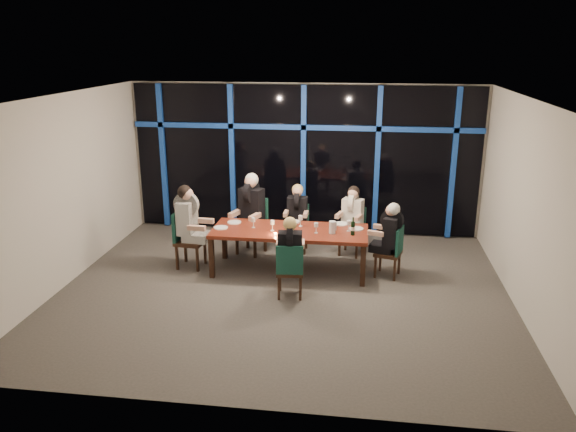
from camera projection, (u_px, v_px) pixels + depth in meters
The scene contains 29 objects.
room at pixel (283, 165), 8.25m from camera, with size 7.04×7.00×3.02m.
window_wall at pixel (304, 157), 11.17m from camera, with size 6.86×0.43×2.94m.
dining_table at pixel (290, 233), 9.41m from camera, with size 2.60×1.00×0.75m.
chair_far_left at pixel (253, 222), 10.35m from camera, with size 0.61×0.61×1.02m.
chair_far_mid at pixel (298, 225), 10.46m from camera, with size 0.41×0.41×0.87m.
chair_far_right at pixel (353, 228), 10.29m from camera, with size 0.51×0.51×0.88m.
chair_end_left at pixel (185, 236), 9.66m from camera, with size 0.50×0.50×1.00m.
chair_end_right at pixel (393, 249), 9.24m from camera, with size 0.50×0.50×0.87m.
chair_near_mid at pixel (290, 268), 8.47m from camera, with size 0.44×0.44×0.88m.
diner_far_left at pixel (251, 202), 10.16m from camera, with size 0.62×0.70×1.00m.
diner_far_mid at pixel (297, 208), 10.29m from camera, with size 0.43×0.54×0.85m.
diner_far_right at pixel (352, 211), 10.12m from camera, with size 0.52×0.60×0.86m.
diner_end_left at pixel (189, 215), 9.52m from camera, with size 0.64×0.52×0.97m.
diner_end_right at pixel (390, 229), 9.17m from camera, with size 0.59×0.51×0.85m.
diner_near_mid at pixel (290, 245), 8.44m from camera, with size 0.46×0.56×0.85m.
plate_far_left at pixel (234, 222), 9.74m from camera, with size 0.24×0.24×0.01m, color white.
plate_far_mid at pixel (293, 222), 9.78m from camera, with size 0.24×0.24×0.01m, color white.
plate_far_right at pixel (341, 224), 9.66m from camera, with size 0.24×0.24×0.01m, color white.
plate_end_left at pixel (221, 228), 9.46m from camera, with size 0.24×0.24×0.01m, color white.
plate_end_right at pixel (356, 229), 9.41m from camera, with size 0.24×0.24×0.01m, color white.
plate_near_mid at pixel (291, 237), 9.00m from camera, with size 0.24×0.24×0.01m, color white.
wine_bottle at pixel (353, 228), 9.09m from camera, with size 0.07×0.07×0.30m.
water_pitcher at pixel (332, 227), 9.18m from camera, with size 0.13×0.11×0.20m.
tea_light at pixel (275, 234), 9.14m from camera, with size 0.05×0.05×0.03m, color #F99D4A.
wine_glass_a at pixel (272, 223), 9.30m from camera, with size 0.07×0.07×0.18m.
wine_glass_b at pixel (301, 219), 9.52m from camera, with size 0.07×0.07×0.19m.
wine_glass_c at pixel (316, 226), 9.19m from camera, with size 0.07×0.07×0.17m.
wine_glass_d at pixel (253, 220), 9.45m from camera, with size 0.07×0.07×0.17m.
wine_glass_e at pixel (349, 223), 9.27m from camera, with size 0.07×0.07×0.18m.
Camera 1 is at (1.17, -8.02, 3.77)m, focal length 35.00 mm.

